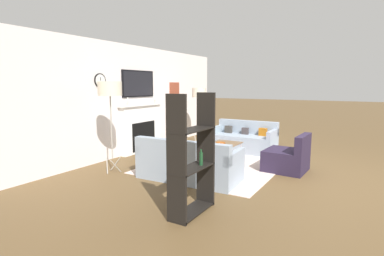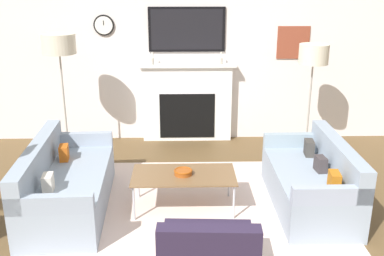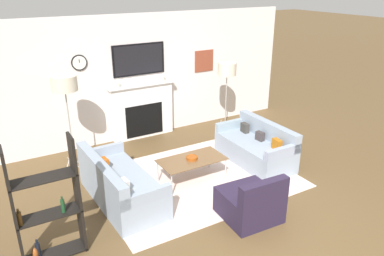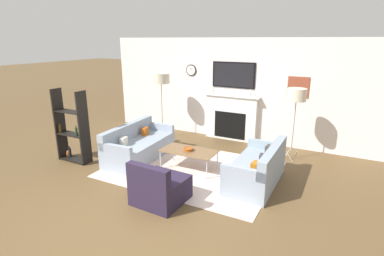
% 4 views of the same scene
% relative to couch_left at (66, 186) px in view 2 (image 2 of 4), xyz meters
% --- Properties ---
extents(fireplace_wall, '(7.53, 0.28, 2.70)m').
position_rel_couch_left_xyz_m(fireplace_wall, '(1.40, 2.38, 0.96)').
color(fireplace_wall, silver).
rests_on(fireplace_wall, ground_plane).
extents(area_rug, '(3.41, 2.58, 0.01)m').
position_rel_couch_left_xyz_m(area_rug, '(1.40, 0.00, -0.28)').
color(area_rug, beige).
rests_on(area_rug, ground_plane).
extents(couch_left, '(0.90, 1.89, 0.78)m').
position_rel_couch_left_xyz_m(couch_left, '(0.00, 0.00, 0.00)').
color(couch_left, '#8D9BAC').
rests_on(couch_left, ground_plane).
extents(couch_right, '(0.78, 1.63, 0.78)m').
position_rel_couch_left_xyz_m(couch_right, '(2.80, 0.00, 0.01)').
color(couch_right, '#8D9BAC').
rests_on(couch_right, ground_plane).
extents(coffee_table, '(1.16, 0.61, 0.42)m').
position_rel_couch_left_xyz_m(coffee_table, '(1.33, -0.02, 0.12)').
color(coffee_table, brown).
rests_on(coffee_table, ground_plane).
extents(decorative_bowl, '(0.21, 0.21, 0.06)m').
position_rel_couch_left_xyz_m(decorative_bowl, '(1.32, -0.03, 0.17)').
color(decorative_bowl, '#9B4817').
rests_on(decorative_bowl, coffee_table).
extents(floor_lamp_left, '(0.45, 0.45, 1.80)m').
position_rel_couch_left_xyz_m(floor_lamp_left, '(-0.35, 1.55, 1.35)').
color(floor_lamp_left, '#9E998E').
rests_on(floor_lamp_left, ground_plane).
extents(floor_lamp_right, '(0.41, 0.41, 1.65)m').
position_rel_couch_left_xyz_m(floor_lamp_right, '(3.14, 1.55, 1.20)').
color(floor_lamp_right, '#9E998E').
rests_on(floor_lamp_right, ground_plane).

